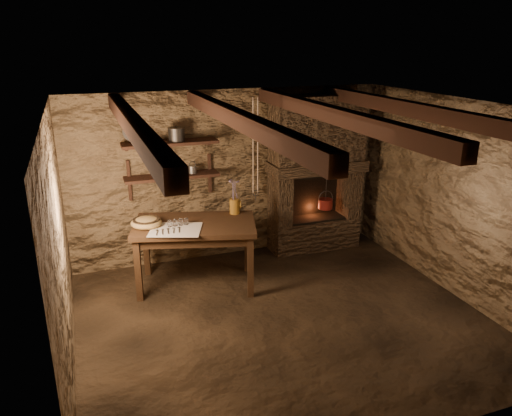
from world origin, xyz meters
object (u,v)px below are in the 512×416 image
object	(u,v)px
stoneware_jug	(235,199)
iron_stockpot	(176,135)
wooden_bowl	(146,223)
work_table	(196,252)
red_pot	(325,203)

from	to	relation	value
stoneware_jug	iron_stockpot	bearing A→B (deg)	146.90
stoneware_jug	wooden_bowl	size ratio (longest dim) A/B	1.22
work_table	red_pot	xyz separation A→B (m)	(2.13, 0.56, 0.24)
iron_stockpot	wooden_bowl	bearing A→B (deg)	-132.35
wooden_bowl	work_table	bearing A→B (deg)	-8.92
stoneware_jug	red_pot	world-z (taller)	stoneware_jug
work_table	stoneware_jug	distance (m)	0.85
iron_stockpot	work_table	bearing A→B (deg)	-86.67
work_table	stoneware_jug	size ratio (longest dim) A/B	3.63
work_table	stoneware_jug	bearing A→B (deg)	31.98
wooden_bowl	red_pot	distance (m)	2.76
stoneware_jug	red_pot	xyz separation A→B (m)	(1.55, 0.39, -0.35)
work_table	iron_stockpot	distance (m)	1.55
wooden_bowl	stoneware_jug	bearing A→B (deg)	3.86
iron_stockpot	red_pot	world-z (taller)	iron_stockpot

